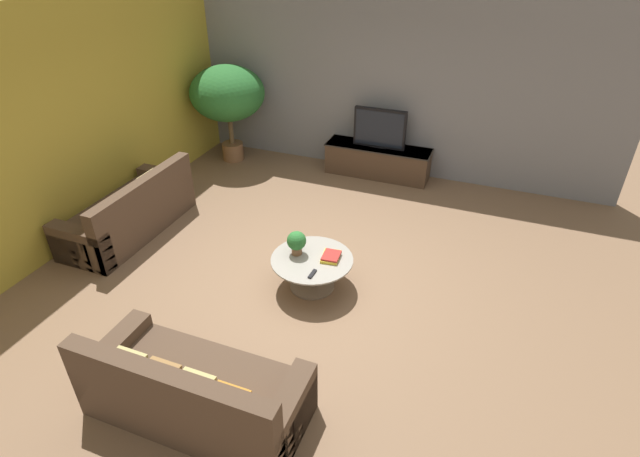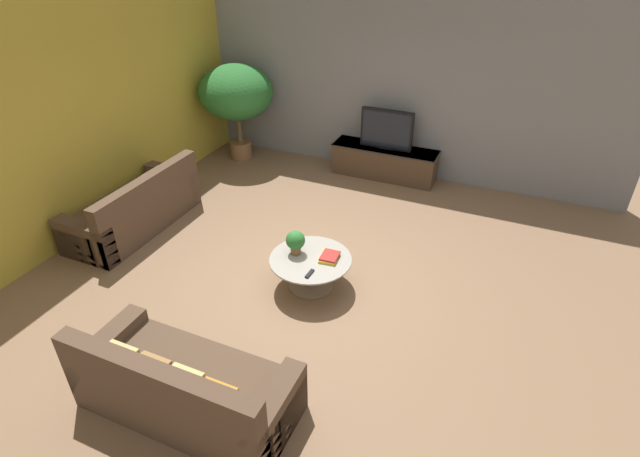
{
  "view_description": "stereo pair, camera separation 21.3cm",
  "coord_description": "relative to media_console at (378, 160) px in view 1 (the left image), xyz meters",
  "views": [
    {
      "loc": [
        1.91,
        -4.55,
        3.75
      ],
      "look_at": [
        0.06,
        0.18,
        0.55
      ],
      "focal_mm": 28.0,
      "sensor_mm": 36.0,
      "label": 1
    },
    {
      "loc": [
        2.11,
        -4.47,
        3.75
      ],
      "look_at": [
        0.06,
        0.18,
        0.55
      ],
      "focal_mm": 28.0,
      "sensor_mm": 36.0,
      "label": 2
    }
  ],
  "objects": [
    {
      "name": "ground_plane",
      "position": [
        -0.02,
        -2.94,
        -0.27
      ],
      "size": [
        24.0,
        24.0,
        0.0
      ],
      "primitive_type": "plane",
      "color": "brown"
    },
    {
      "name": "back_wall_stone",
      "position": [
        -0.02,
        0.32,
        1.23
      ],
      "size": [
        7.4,
        0.12,
        3.0
      ],
      "primitive_type": "cube",
      "color": "slate",
      "rests_on": "ground"
    },
    {
      "name": "side_wall_left",
      "position": [
        -3.28,
        -2.74,
        1.23
      ],
      "size": [
        0.12,
        7.4,
        3.0
      ],
      "primitive_type": "cube",
      "color": "gold",
      "rests_on": "ground"
    },
    {
      "name": "media_console",
      "position": [
        0.0,
        0.0,
        0.0
      ],
      "size": [
        1.75,
        0.5,
        0.52
      ],
      "color": "#473323",
      "rests_on": "ground"
    },
    {
      "name": "television",
      "position": [
        0.0,
        -0.0,
        0.56
      ],
      "size": [
        0.85,
        0.13,
        0.64
      ],
      "color": "black",
      "rests_on": "media_console"
    },
    {
      "name": "coffee_table",
      "position": [
        0.11,
        -3.18,
        0.01
      ],
      "size": [
        0.95,
        0.95,
        0.4
      ],
      "color": "#756656",
      "rests_on": "ground"
    },
    {
      "name": "couch_by_wall",
      "position": [
        -2.67,
        -2.95,
        0.02
      ],
      "size": [
        0.84,
        1.95,
        0.84
      ],
      "rotation": [
        0.0,
        0.0,
        -1.57
      ],
      "color": "#4C3828",
      "rests_on": "ground"
    },
    {
      "name": "couch_near_entry",
      "position": [
        -0.16,
        -5.22,
        0.02
      ],
      "size": [
        1.91,
        0.84,
        0.84
      ],
      "rotation": [
        0.0,
        0.0,
        3.14
      ],
      "color": "#4C3828",
      "rests_on": "ground"
    },
    {
      "name": "potted_palm_tall",
      "position": [
        -2.59,
        -0.31,
        0.91
      ],
      "size": [
        1.26,
        1.26,
        1.66
      ],
      "color": "brown",
      "rests_on": "ground"
    },
    {
      "name": "potted_plant_tabletop",
      "position": [
        -0.1,
        -3.15,
        0.3
      ],
      "size": [
        0.23,
        0.23,
        0.29
      ],
      "color": "brown",
      "rests_on": "coffee_table"
    },
    {
      "name": "book_stack",
      "position": [
        0.3,
        -3.09,
        0.16
      ],
      "size": [
        0.23,
        0.3,
        0.05
      ],
      "color": "gold",
      "rests_on": "coffee_table"
    },
    {
      "name": "remote_black",
      "position": [
        0.22,
        -3.46,
        0.14
      ],
      "size": [
        0.05,
        0.16,
        0.02
      ],
      "primitive_type": "cube",
      "rotation": [
        0.0,
        0.0,
        -0.05
      ],
      "color": "black",
      "rests_on": "coffee_table"
    }
  ]
}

